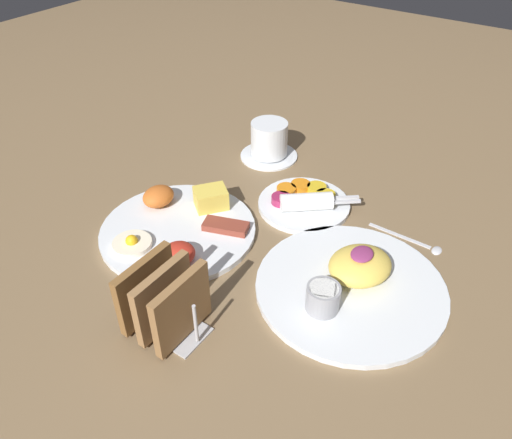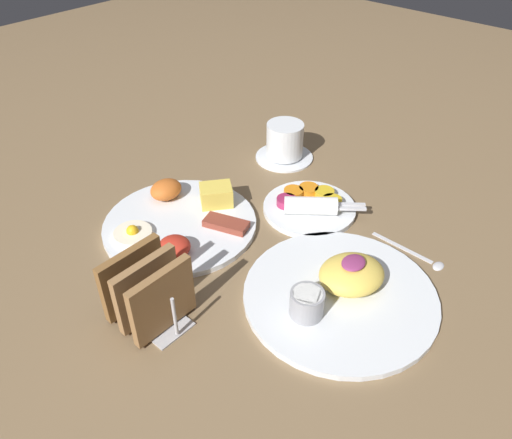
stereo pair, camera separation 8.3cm
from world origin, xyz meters
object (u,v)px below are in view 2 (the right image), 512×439
Objects in this scene: plate_condiments at (310,205)px; coffee_cup at (285,143)px; plate_foreground at (341,290)px; toast_rack at (148,292)px; plate_breakfast at (181,220)px.

plate_condiments is 1.47× the size of coffee_cup.
plate_foreground is 0.27m from toast_rack.
toast_rack is at bearing -163.61° from coffee_cup.
coffee_cup is (0.30, 0.01, 0.02)m from plate_breakfast.
coffee_cup reaches higher than plate_breakfast.
coffee_cup is at bearing 53.24° from plate_condiments.
coffee_cup is (0.25, 0.31, 0.02)m from plate_foreground.
plate_foreground is at bearing -131.10° from plate_condiments.
coffee_cup is at bearing 50.93° from plate_foreground.
plate_foreground is 2.37× the size of coffee_cup.
plate_condiments is 1.52× the size of toast_rack.
plate_foreground reaches higher than plate_condiments.
toast_rack reaches higher than plate_breakfast.
plate_breakfast is 0.31m from plate_foreground.
toast_rack reaches higher than plate_foreground.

